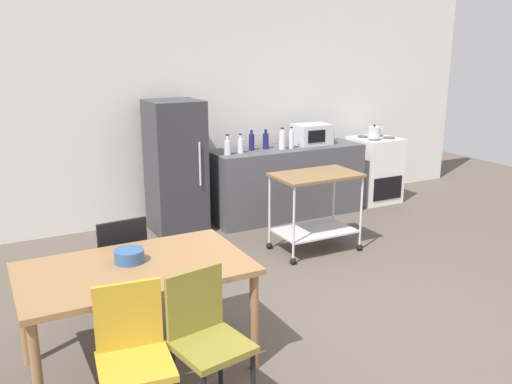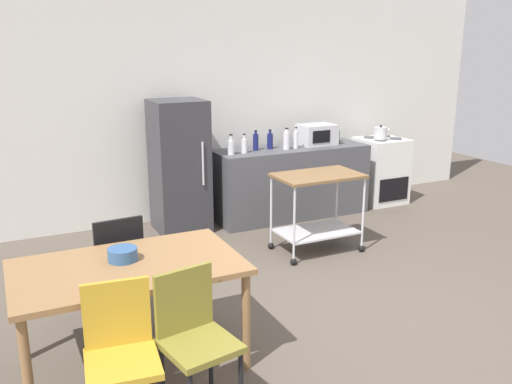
% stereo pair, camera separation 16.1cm
% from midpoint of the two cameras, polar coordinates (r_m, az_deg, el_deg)
% --- Properties ---
extents(ground_plane, '(12.00, 12.00, 0.00)m').
position_cam_midpoint_polar(ground_plane, '(4.70, 10.68, -12.59)').
color(ground_plane, brown).
extents(back_wall, '(8.40, 0.12, 2.90)m').
position_cam_midpoint_polar(back_wall, '(7.02, -4.49, 9.29)').
color(back_wall, silver).
rests_on(back_wall, ground_plane).
extents(kitchen_counter, '(2.00, 0.64, 0.90)m').
position_cam_midpoint_polar(kitchen_counter, '(7.05, 4.30, 1.06)').
color(kitchen_counter, '#4C4C51').
rests_on(kitchen_counter, ground_plane).
extents(dining_table, '(1.50, 0.90, 0.75)m').
position_cam_midpoint_polar(dining_table, '(3.79, -11.96, -8.51)').
color(dining_table, olive).
rests_on(dining_table, ground_plane).
extents(chair_mustard, '(0.44, 0.44, 0.89)m').
position_cam_midpoint_polar(chair_mustard, '(3.26, -12.48, -15.79)').
color(chair_mustard, gold).
rests_on(chair_mustard, ground_plane).
extents(chair_black, '(0.43, 0.43, 0.89)m').
position_cam_midpoint_polar(chair_black, '(4.48, -13.33, -6.93)').
color(chair_black, black).
rests_on(chair_black, ground_plane).
extents(chair_olive, '(0.47, 0.47, 0.89)m').
position_cam_midpoint_polar(chair_olive, '(3.35, -5.02, -14.49)').
color(chair_olive, olive).
rests_on(chair_olive, ground_plane).
extents(stove_oven, '(0.60, 0.61, 0.92)m').
position_cam_midpoint_polar(stove_oven, '(7.87, 13.42, 2.21)').
color(stove_oven, white).
rests_on(stove_oven, ground_plane).
extents(refrigerator, '(0.60, 0.63, 1.55)m').
position_cam_midpoint_polar(refrigerator, '(6.48, -7.28, 2.66)').
color(refrigerator, '#333338').
rests_on(refrigerator, ground_plane).
extents(kitchen_cart, '(0.91, 0.57, 0.85)m').
position_cam_midpoint_polar(kitchen_cart, '(5.84, 7.18, -0.79)').
color(kitchen_cart, brown).
rests_on(kitchen_cart, ground_plane).
extents(bottle_soy_sauce, '(0.08, 0.08, 0.24)m').
position_cam_midpoint_polar(bottle_soy_sauce, '(6.46, -1.90, 4.73)').
color(bottle_soy_sauce, silver).
rests_on(bottle_soy_sauce, kitchen_counter).
extents(bottle_hot_sauce, '(0.07, 0.07, 0.23)m').
position_cam_midpoint_polar(bottle_hot_sauce, '(6.56, -0.52, 4.88)').
color(bottle_hot_sauce, silver).
rests_on(bottle_hot_sauce, kitchen_counter).
extents(bottle_soda, '(0.07, 0.07, 0.25)m').
position_cam_midpoint_polar(bottle_soda, '(6.72, 0.66, 5.26)').
color(bottle_soda, navy).
rests_on(bottle_soda, kitchen_counter).
extents(bottle_sesame_oil, '(0.07, 0.07, 0.24)m').
position_cam_midpoint_polar(bottle_sesame_oil, '(6.83, 2.14, 5.36)').
color(bottle_sesame_oil, navy).
rests_on(bottle_sesame_oil, kitchen_counter).
extents(bottle_vinegar, '(0.08, 0.08, 0.27)m').
position_cam_midpoint_polar(bottle_vinegar, '(6.79, 3.88, 5.40)').
color(bottle_vinegar, silver).
rests_on(bottle_vinegar, kitchen_counter).
extents(bottle_olive_oil, '(0.06, 0.06, 0.27)m').
position_cam_midpoint_polar(bottle_olive_oil, '(6.87, 4.84, 5.46)').
color(bottle_olive_oil, silver).
rests_on(bottle_olive_oil, kitchen_counter).
extents(microwave, '(0.46, 0.35, 0.26)m').
position_cam_midpoint_polar(microwave, '(7.17, 7.00, 5.96)').
color(microwave, silver).
rests_on(microwave, kitchen_counter).
extents(bottle_wine, '(0.08, 0.08, 0.22)m').
position_cam_midpoint_polar(bottle_wine, '(7.40, 9.04, 5.84)').
color(bottle_wine, '#1E6628').
rests_on(bottle_wine, kitchen_counter).
extents(fruit_bowl, '(0.20, 0.20, 0.09)m').
position_cam_midpoint_polar(fruit_bowl, '(3.82, -12.54, -6.36)').
color(fruit_bowl, '#33598C').
rests_on(fruit_bowl, dining_table).
extents(kettle, '(0.24, 0.17, 0.19)m').
position_cam_midpoint_polar(kettle, '(7.62, 13.44, 5.99)').
color(kettle, silver).
rests_on(kettle, stove_oven).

